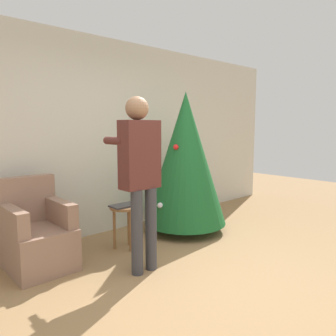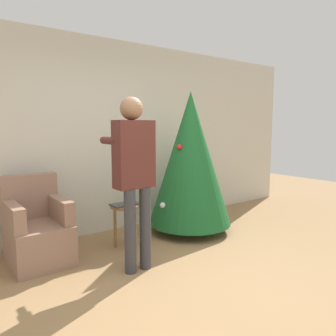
% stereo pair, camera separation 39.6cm
% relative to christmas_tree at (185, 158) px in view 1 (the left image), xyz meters
% --- Properties ---
extents(ground_plane, '(14.00, 14.00, 0.00)m').
position_rel_christmas_tree_xyz_m(ground_plane, '(-1.13, -1.47, -1.05)').
color(ground_plane, '#99754C').
extents(wall_back, '(8.00, 0.06, 2.70)m').
position_rel_christmas_tree_xyz_m(wall_back, '(-1.13, 0.76, 0.30)').
color(wall_back, beige).
rests_on(wall_back, ground_plane).
extents(christmas_tree, '(1.17, 1.17, 1.98)m').
position_rel_christmas_tree_xyz_m(christmas_tree, '(0.00, 0.00, 0.00)').
color(christmas_tree, brown).
rests_on(christmas_tree, ground_plane).
extents(armchair, '(0.61, 0.74, 0.96)m').
position_rel_christmas_tree_xyz_m(armchair, '(-2.06, 0.20, -0.70)').
color(armchair, '#93705B').
rests_on(armchair, ground_plane).
extents(person_standing, '(0.43, 0.57, 1.80)m').
position_rel_christmas_tree_xyz_m(person_standing, '(-1.28, -0.61, 0.04)').
color(person_standing, '#38383D').
rests_on(person_standing, ground_plane).
extents(side_stool, '(0.36, 0.36, 0.53)m').
position_rel_christmas_tree_xyz_m(side_stool, '(-1.06, 0.01, -0.62)').
color(side_stool, olive).
rests_on(side_stool, ground_plane).
extents(laptop, '(0.34, 0.21, 0.02)m').
position_rel_christmas_tree_xyz_m(laptop, '(-1.06, 0.01, -0.51)').
color(laptop, '#38383D').
rests_on(laptop, side_stool).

